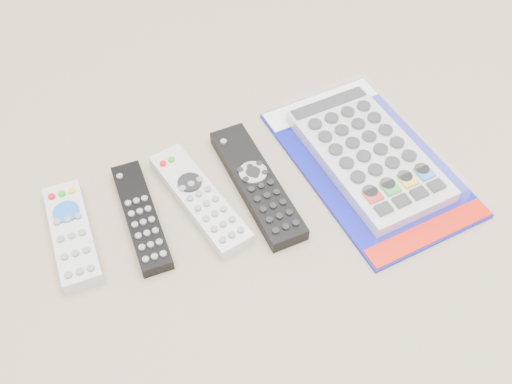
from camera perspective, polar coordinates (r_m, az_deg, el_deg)
name	(u,v)px	position (r m, az deg, el deg)	size (l,w,h in m)	color
remote_small_grey	(72,234)	(0.74, -17.90, -4.02)	(0.06, 0.16, 0.02)	#B8B8BB
remote_slim_black	(141,216)	(0.74, -11.41, -2.40)	(0.05, 0.17, 0.02)	black
remote_silver_dvd	(200,199)	(0.74, -5.65, -0.67)	(0.07, 0.19, 0.02)	silver
remote_large_black	(257,184)	(0.75, 0.08, 0.84)	(0.05, 0.21, 0.02)	black
jumbo_remote_packaged	(368,153)	(0.80, 11.17, 3.84)	(0.19, 0.30, 0.04)	#0E139B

